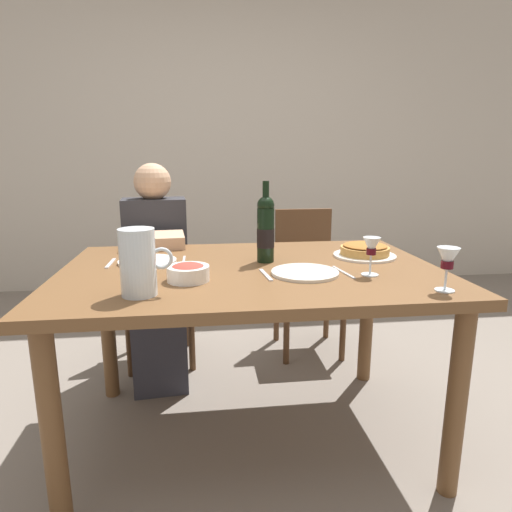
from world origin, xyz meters
TOP-DOWN VIEW (x-y plane):
  - ground_plane at (0.00, 0.00)m, footprint 8.00×8.00m
  - back_wall at (0.00, 2.38)m, footprint 8.00×0.10m
  - dining_table at (0.00, 0.00)m, footprint 1.50×1.00m
  - wine_bottle at (0.07, 0.09)m, footprint 0.07×0.07m
  - water_pitcher at (-0.40, -0.31)m, footprint 0.17×0.11m
  - baked_tart at (0.52, 0.13)m, footprint 0.27×0.27m
  - salad_bowl at (-0.24, -0.16)m, footprint 0.15×0.15m
  - wine_glass_left_diner at (0.60, -0.39)m, footprint 0.07×0.07m
  - wine_glass_right_diner at (0.43, -0.17)m, footprint 0.07×0.07m
  - dinner_plate_left_setting at (-0.42, 0.13)m, footprint 0.24×0.24m
  - dinner_plate_right_setting at (0.19, -0.12)m, footprint 0.26×0.26m
  - fork_left_setting at (-0.57, 0.13)m, footprint 0.02×0.16m
  - knife_left_setting at (-0.27, 0.13)m, footprint 0.01×0.18m
  - knife_right_setting at (0.34, -0.12)m, footprint 0.04×0.18m
  - spoon_right_setting at (0.04, -0.12)m, footprint 0.03×0.16m
  - chair_left at (-0.46, 0.87)m, footprint 0.43×0.43m
  - diner_left at (-0.44, 0.64)m, footprint 0.36×0.52m
  - chair_right at (0.45, 0.90)m, footprint 0.40×0.40m

SIDE VIEW (x-z plane):
  - ground_plane at x=0.00m, z-range 0.00..0.00m
  - chair_left at x=-0.46m, z-range 0.06..0.93m
  - chair_right at x=0.45m, z-range 0.06..0.93m
  - diner_left at x=-0.44m, z-range 0.04..1.20m
  - dining_table at x=0.00m, z-range 0.29..1.05m
  - fork_left_setting at x=-0.57m, z-range 0.76..0.76m
  - knife_left_setting at x=-0.27m, z-range 0.76..0.76m
  - knife_right_setting at x=0.34m, z-range 0.76..0.76m
  - spoon_right_setting at x=0.04m, z-range 0.76..0.76m
  - dinner_plate_left_setting at x=-0.42m, z-range 0.76..0.77m
  - dinner_plate_right_setting at x=0.19m, z-range 0.76..0.77m
  - baked_tart at x=0.52m, z-range 0.76..0.82m
  - salad_bowl at x=-0.24m, z-range 0.76..0.83m
  - water_pitcher at x=-0.40m, z-range 0.75..0.96m
  - wine_glass_right_diner at x=0.43m, z-range 0.79..0.93m
  - wine_glass_left_diner at x=0.60m, z-range 0.79..0.94m
  - wine_bottle at x=0.07m, z-range 0.73..1.07m
  - back_wall at x=0.00m, z-range 0.00..2.80m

